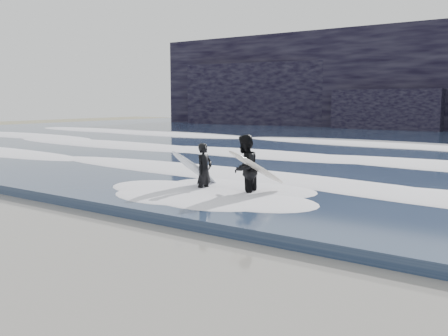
{
  "coord_description": "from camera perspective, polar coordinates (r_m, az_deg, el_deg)",
  "views": [
    {
      "loc": [
        6.75,
        -5.7,
        3.03
      ],
      "look_at": [
        -1.83,
        6.35,
        1.0
      ],
      "focal_mm": 40.0,
      "sensor_mm": 36.0,
      "label": 1
    }
  ],
  "objects": [
    {
      "name": "foam_far",
      "position": [
        31.54,
        22.98,
        2.49
      ],
      "size": [
        60.0,
        4.8,
        0.3
      ],
      "primitive_type": "ellipsoid",
      "color": "white",
      "rests_on": "sea"
    },
    {
      "name": "foam_near",
      "position": [
        16.39,
        10.65,
        -1.56
      ],
      "size": [
        60.0,
        3.2,
        0.2
      ],
      "primitive_type": "ellipsoid",
      "color": "white",
      "rests_on": "sea"
    },
    {
      "name": "ground",
      "position": [
        9.34,
        -13.85,
        -11.34
      ],
      "size": [
        120.0,
        120.0,
        0.0
      ],
      "primitive_type": "plane",
      "color": "#807751",
      "rests_on": "ground"
    },
    {
      "name": "surfer_right",
      "position": [
        14.57,
        2.51,
        -0.12
      ],
      "size": [
        1.51,
        2.12,
        2.03
      ],
      "color": "black",
      "rests_on": "ground"
    },
    {
      "name": "foam_mid",
      "position": [
        22.88,
        18.05,
        0.87
      ],
      "size": [
        60.0,
        4.0,
        0.24
      ],
      "primitive_type": "ellipsoid",
      "color": "white",
      "rests_on": "sea"
    },
    {
      "name": "surfer_left",
      "position": [
        15.4,
        -2.55,
        -0.28
      ],
      "size": [
        1.02,
        1.99,
        1.71
      ],
      "color": "black",
      "rests_on": "ground"
    }
  ]
}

